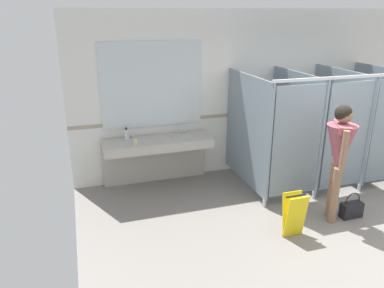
{
  "coord_description": "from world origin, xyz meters",
  "views": [
    {
      "loc": [
        -3.48,
        -3.53,
        2.78
      ],
      "look_at": [
        -2.1,
        0.82,
        1.17
      ],
      "focal_mm": 35.0,
      "sensor_mm": 36.0,
      "label": 1
    }
  ],
  "objects_px": {
    "handbag": "(351,209)",
    "wet_floor_sign": "(294,215)",
    "person_standing": "(339,149)",
    "soap_dispenser": "(126,134)",
    "paper_cup": "(135,142)"
  },
  "relations": [
    {
      "from": "handbag",
      "to": "wet_floor_sign",
      "type": "distance_m",
      "value": 1.08
    },
    {
      "from": "soap_dispenser",
      "to": "handbag",
      "type": "bearing_deg",
      "value": -35.06
    },
    {
      "from": "paper_cup",
      "to": "handbag",
      "type": "bearing_deg",
      "value": -31.38
    },
    {
      "from": "paper_cup",
      "to": "wet_floor_sign",
      "type": "bearing_deg",
      "value": -47.04
    },
    {
      "from": "soap_dispenser",
      "to": "wet_floor_sign",
      "type": "xyz_separation_m",
      "value": [
        1.81,
        -2.17,
        -0.6
      ]
    },
    {
      "from": "soap_dispenser",
      "to": "wet_floor_sign",
      "type": "distance_m",
      "value": 2.89
    },
    {
      "from": "soap_dispenser",
      "to": "wet_floor_sign",
      "type": "height_order",
      "value": "soap_dispenser"
    },
    {
      "from": "soap_dispenser",
      "to": "wet_floor_sign",
      "type": "relative_size",
      "value": 0.33
    },
    {
      "from": "soap_dispenser",
      "to": "paper_cup",
      "type": "xyz_separation_m",
      "value": [
        0.09,
        -0.32,
        -0.04
      ]
    },
    {
      "from": "soap_dispenser",
      "to": "paper_cup",
      "type": "relative_size",
      "value": 2.11
    },
    {
      "from": "person_standing",
      "to": "wet_floor_sign",
      "type": "distance_m",
      "value": 1.07
    },
    {
      "from": "person_standing",
      "to": "soap_dispenser",
      "type": "xyz_separation_m",
      "value": [
        -2.56,
        1.96,
        -0.14
      ]
    },
    {
      "from": "handbag",
      "to": "wet_floor_sign",
      "type": "bearing_deg",
      "value": -171.43
    },
    {
      "from": "handbag",
      "to": "paper_cup",
      "type": "height_order",
      "value": "paper_cup"
    },
    {
      "from": "person_standing",
      "to": "wet_floor_sign",
      "type": "relative_size",
      "value": 2.78
    }
  ]
}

